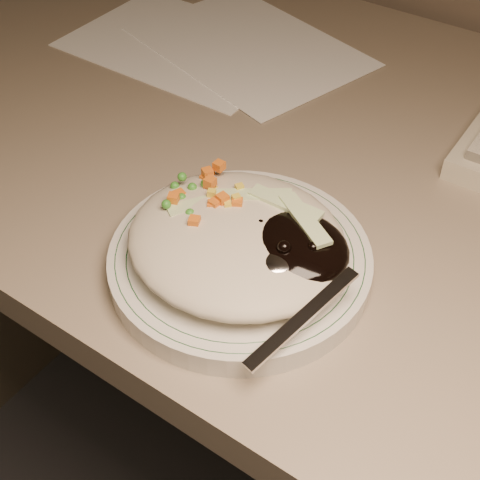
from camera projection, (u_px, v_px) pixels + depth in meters
The scene contains 5 objects.
desk at pixel (391, 307), 0.83m from camera, with size 1.40×0.70×0.74m.
plate at pixel (240, 261), 0.59m from camera, with size 0.23×0.23×0.02m, color silver.
plate_rim at pixel (240, 253), 0.58m from camera, with size 0.22×0.22×0.00m.
meal at pixel (244, 238), 0.57m from camera, with size 0.21×0.19×0.05m.
papers at pixel (216, 45), 0.90m from camera, with size 0.40×0.29×0.00m.
Camera 1 is at (0.15, 0.83, 1.17)m, focal length 50.00 mm.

